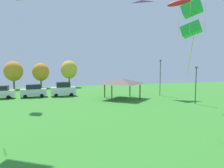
# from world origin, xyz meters

# --- Properties ---
(kite_flying_0) EXTENTS (4.34, 3.98, 0.33)m
(kite_flying_0) POSITION_xyz_m (10.91, 37.93, 17.06)
(kite_flying_0) COLOR purple
(kite_flying_3) EXTENTS (3.01, 2.91, 1.24)m
(kite_flying_3) POSITION_xyz_m (11.77, 27.18, 14.71)
(kite_flying_3) COLOR red
(kite_flying_4) EXTENTS (2.25, 2.24, 6.11)m
(kite_flying_4) POSITION_xyz_m (5.09, 15.91, 9.44)
(kite_flying_4) COLOR green
(parked_car_leftmost) EXTENTS (4.22, 2.05, 2.26)m
(parked_car_leftmost) POSITION_xyz_m (-14.45, 40.50, 1.12)
(parked_car_leftmost) COLOR silver
(parked_car_leftmost) RESTS_ON ground
(parked_car_second_from_left) EXTENTS (4.57, 2.29, 2.34)m
(parked_car_second_from_left) POSITION_xyz_m (-9.17, 40.68, 1.16)
(parked_car_second_from_left) COLOR silver
(parked_car_second_from_left) RESTS_ON ground
(parked_car_third_from_left) EXTENTS (4.62, 2.18, 2.67)m
(parked_car_third_from_left) POSITION_xyz_m (-3.90, 40.41, 1.30)
(parked_car_third_from_left) COLOR silver
(parked_car_third_from_left) RESTS_ON ground
(park_pavilion) EXTENTS (6.39, 5.76, 3.60)m
(park_pavilion) POSITION_xyz_m (5.66, 34.34, 3.08)
(park_pavilion) COLOR brown
(park_pavilion) RESTS_ON ground
(light_post_0) EXTENTS (0.36, 0.20, 5.57)m
(light_post_0) POSITION_xyz_m (14.49, 26.37, 3.18)
(light_post_0) COLOR #2D2D33
(light_post_0) RESTS_ON ground
(light_post_1) EXTENTS (0.36, 0.20, 6.84)m
(light_post_1) POSITION_xyz_m (13.96, 35.62, 3.83)
(light_post_1) COLOR #2D2D33
(light_post_1) RESTS_ON ground
(treeline_tree_1) EXTENTS (4.44, 4.44, 6.88)m
(treeline_tree_1) POSITION_xyz_m (-14.89, 56.02, 4.43)
(treeline_tree_1) COLOR brown
(treeline_tree_1) RESTS_ON ground
(treeline_tree_2) EXTENTS (4.26, 4.26, 6.51)m
(treeline_tree_2) POSITION_xyz_m (-8.61, 57.32, 4.16)
(treeline_tree_2) COLOR brown
(treeline_tree_2) RESTS_ON ground
(treeline_tree_3) EXTENTS (4.46, 4.46, 7.20)m
(treeline_tree_3) POSITION_xyz_m (-1.30, 57.53, 4.74)
(treeline_tree_3) COLOR brown
(treeline_tree_3) RESTS_ON ground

